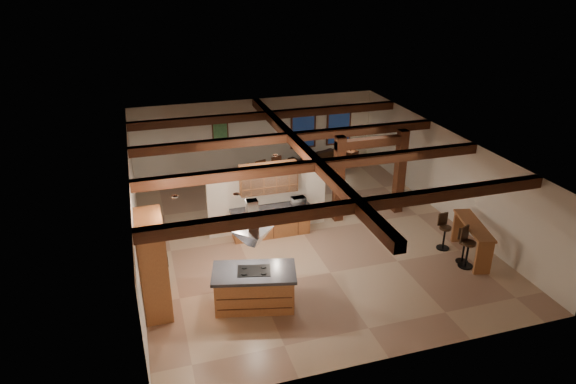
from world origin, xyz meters
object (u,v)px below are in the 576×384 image
Objects in this scene: dining_table at (269,188)px; bar_counter at (472,235)px; kitchen_island at (254,288)px; sofa at (314,158)px.

bar_counter is at bearing -65.56° from dining_table.
dining_table is (2.04, 6.31, -0.22)m from kitchen_island.
kitchen_island reaches higher than dining_table.
kitchen_island is 1.36× the size of dining_table.
bar_counter reaches higher than sofa.
sofa is at bearing 61.90° from kitchen_island.
sofa is (4.70, 8.79, -0.19)m from kitchen_island.
dining_table is at bearing 22.48° from sofa.
kitchen_island is at bearing -120.93° from dining_table.
sofa is 8.56m from bar_counter.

